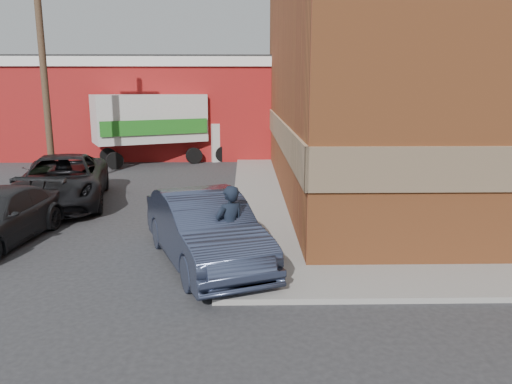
# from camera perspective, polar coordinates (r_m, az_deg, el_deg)

# --- Properties ---
(ground) EXTENTS (90.00, 90.00, 0.00)m
(ground) POSITION_cam_1_polar(r_m,az_deg,el_deg) (11.35, -1.89, -8.98)
(ground) COLOR #28282B
(ground) RESTS_ON ground
(brick_building) EXTENTS (14.25, 18.25, 9.36)m
(brick_building) POSITION_cam_1_polar(r_m,az_deg,el_deg) (21.29, 22.50, 12.89)
(brick_building) COLOR #A25429
(brick_building) RESTS_ON ground
(sidewalk_west) EXTENTS (1.80, 18.00, 0.12)m
(sidewalk_west) POSITION_cam_1_polar(r_m,az_deg,el_deg) (20.00, 0.13, 0.57)
(sidewalk_west) COLOR gray
(sidewalk_west) RESTS_ON ground
(warehouse) EXTENTS (16.30, 8.30, 5.60)m
(warehouse) POSITION_cam_1_polar(r_m,az_deg,el_deg) (31.22, -12.71, 9.57)
(warehouse) COLOR maroon
(warehouse) RESTS_ON ground
(utility_pole) EXTENTS (2.00, 0.26, 9.00)m
(utility_pole) POSITION_cam_1_polar(r_m,az_deg,el_deg) (21.04, -23.13, 13.03)
(utility_pole) COLOR brown
(utility_pole) RESTS_ON ground
(man) EXTENTS (0.82, 0.75, 1.89)m
(man) POSITION_cam_1_polar(r_m,az_deg,el_deg) (10.78, -3.01, -4.18)
(man) COLOR black
(man) RESTS_ON sidewalk_south
(sedan) EXTENTS (3.49, 5.37, 1.67)m
(sedan) POSITION_cam_1_polar(r_m,az_deg,el_deg) (11.60, -5.86, -4.22)
(sedan) COLOR #323A53
(sedan) RESTS_ON ground
(suv_a) EXTENTS (4.02, 6.52, 1.68)m
(suv_a) POSITION_cam_1_polar(r_m,az_deg,el_deg) (18.47, -21.25, 1.22)
(suv_a) COLOR black
(suv_a) RESTS_ON ground
(box_truck) EXTENTS (7.49, 4.96, 3.58)m
(box_truck) POSITION_cam_1_polar(r_m,az_deg,el_deg) (26.79, -10.58, 7.67)
(box_truck) COLOR silver
(box_truck) RESTS_ON ground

